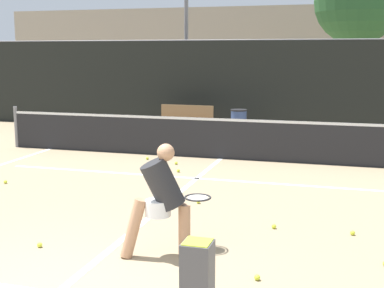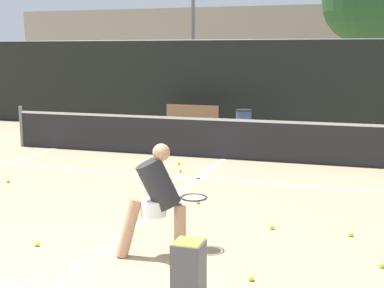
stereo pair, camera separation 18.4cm
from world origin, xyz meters
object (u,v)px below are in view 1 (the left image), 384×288
courtside_bench (186,118)px  parked_car (156,102)px  player_practicing (162,197)px  ball_hopper (197,275)px  trash_bin (239,123)px

courtside_bench → parked_car: size_ratio=0.37×
player_practicing → ball_hopper: bearing=-79.4°
courtside_bench → parked_car: bearing=125.8°
parked_car → courtside_bench: bearing=-56.1°
player_practicing → courtside_bench: size_ratio=0.83×
ball_hopper → trash_bin: 10.91m
player_practicing → ball_hopper: player_practicing is taller
trash_bin → parked_car: size_ratio=0.18×
parked_car → ball_hopper: bearing=-68.4°
ball_hopper → parked_car: (-5.57, 14.03, 0.27)m
player_practicing → parked_car: (-4.76, 12.78, -0.11)m
trash_bin → player_practicing: bearing=-84.1°
courtside_bench → trash_bin: courtside_bench is taller
player_practicing → trash_bin: bearing=73.9°
ball_hopper → parked_car: 15.10m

